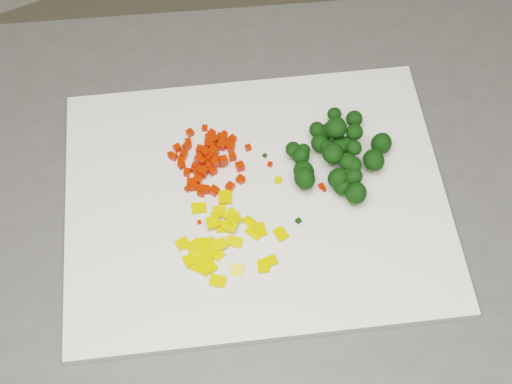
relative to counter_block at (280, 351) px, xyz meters
name	(u,v)px	position (x,y,z in m)	size (l,w,h in m)	color
counter_block	(280,351)	(0.00, 0.00, 0.00)	(1.01, 0.71, 0.90)	#4B4B48
cutting_board	(256,199)	(-0.02, 0.05, 0.46)	(0.44, 0.34, 0.01)	white
carrot_pile	(209,155)	(-0.05, 0.12, 0.48)	(0.10, 0.10, 0.03)	red
pepper_pile	(231,234)	(-0.07, 0.02, 0.47)	(0.11, 0.11, 0.02)	#DDB30B
broccoli_pile	(340,150)	(0.09, 0.05, 0.49)	(0.12, 0.12, 0.05)	black
carrot_cube_0	(187,174)	(-0.08, 0.11, 0.47)	(0.01, 0.01, 0.01)	red
carrot_cube_1	(205,156)	(-0.05, 0.13, 0.47)	(0.01, 0.01, 0.01)	red
carrot_cube_2	(205,128)	(-0.03, 0.16, 0.47)	(0.01, 0.01, 0.01)	red
carrot_cube_3	(200,160)	(-0.06, 0.12, 0.47)	(0.01, 0.01, 0.01)	red
carrot_cube_4	(181,166)	(-0.08, 0.13, 0.46)	(0.01, 0.01, 0.01)	red
carrot_cube_5	(212,133)	(-0.03, 0.15, 0.47)	(0.01, 0.01, 0.01)	red
carrot_cube_6	(209,166)	(-0.05, 0.11, 0.47)	(0.01, 0.01, 0.01)	red
carrot_cube_7	(191,183)	(-0.08, 0.10, 0.47)	(0.01, 0.01, 0.01)	red
carrot_cube_8	(215,163)	(-0.05, 0.11, 0.47)	(0.01, 0.01, 0.01)	red
carrot_cube_9	(231,142)	(-0.01, 0.13, 0.47)	(0.01, 0.01, 0.01)	red
carrot_cube_10	(206,159)	(-0.05, 0.12, 0.47)	(0.01, 0.01, 0.01)	red
carrot_cube_11	(222,146)	(-0.03, 0.13, 0.47)	(0.01, 0.01, 0.01)	red
carrot_cube_12	(223,140)	(-0.02, 0.14, 0.47)	(0.01, 0.01, 0.01)	red
carrot_cube_13	(248,148)	(0.00, 0.11, 0.47)	(0.01, 0.01, 0.01)	red
carrot_cube_14	(242,180)	(-0.03, 0.08, 0.47)	(0.01, 0.01, 0.01)	red
carrot_cube_15	(182,161)	(-0.08, 0.13, 0.47)	(0.01, 0.01, 0.01)	red
carrot_cube_16	(224,134)	(-0.02, 0.15, 0.46)	(0.01, 0.01, 0.01)	red
carrot_cube_17	(224,137)	(-0.02, 0.14, 0.46)	(0.01, 0.01, 0.01)	red
carrot_cube_18	(206,153)	(-0.05, 0.13, 0.47)	(0.01, 0.01, 0.01)	red
carrot_cube_19	(212,155)	(-0.04, 0.12, 0.47)	(0.01, 0.01, 0.01)	red
carrot_cube_20	(213,151)	(-0.04, 0.12, 0.47)	(0.01, 0.01, 0.01)	red
carrot_cube_21	(196,169)	(-0.07, 0.11, 0.47)	(0.01, 0.01, 0.01)	red
carrot_cube_22	(209,158)	(-0.05, 0.12, 0.47)	(0.01, 0.01, 0.01)	red
carrot_cube_23	(214,140)	(-0.03, 0.14, 0.47)	(0.01, 0.01, 0.01)	red
carrot_cube_24	(170,155)	(-0.09, 0.15, 0.46)	(0.01, 0.01, 0.01)	red
carrot_cube_25	(232,157)	(-0.02, 0.11, 0.47)	(0.01, 0.01, 0.01)	red
carrot_cube_26	(206,156)	(-0.05, 0.13, 0.47)	(0.01, 0.01, 0.01)	red
carrot_cube_27	(197,173)	(-0.07, 0.11, 0.47)	(0.01, 0.01, 0.01)	red
carrot_cube_28	(232,139)	(-0.01, 0.13, 0.47)	(0.01, 0.01, 0.01)	red
carrot_cube_29	(182,163)	(-0.08, 0.13, 0.47)	(0.01, 0.01, 0.01)	red
carrot_cube_30	(195,165)	(-0.07, 0.12, 0.47)	(0.01, 0.01, 0.01)	red
carrot_cube_31	(230,187)	(-0.04, 0.07, 0.47)	(0.01, 0.01, 0.01)	red
carrot_cube_32	(174,157)	(-0.08, 0.14, 0.47)	(0.01, 0.01, 0.01)	red
carrot_cube_33	(201,190)	(-0.07, 0.08, 0.47)	(0.01, 0.01, 0.01)	red
carrot_cube_34	(206,165)	(-0.05, 0.11, 0.46)	(0.01, 0.01, 0.01)	red
carrot_cube_35	(200,158)	(-0.06, 0.12, 0.47)	(0.01, 0.01, 0.01)	red
carrot_cube_36	(212,171)	(-0.05, 0.10, 0.47)	(0.01, 0.01, 0.01)	red
carrot_cube_37	(188,189)	(-0.09, 0.09, 0.46)	(0.01, 0.01, 0.01)	red
carrot_cube_38	(184,154)	(-0.07, 0.14, 0.47)	(0.01, 0.01, 0.01)	red
carrot_cube_39	(199,158)	(-0.06, 0.13, 0.47)	(0.01, 0.01, 0.01)	red
carrot_cube_40	(214,191)	(-0.06, 0.08, 0.47)	(0.01, 0.01, 0.01)	red
carrot_cube_41	(202,193)	(-0.08, 0.08, 0.47)	(0.01, 0.01, 0.01)	red
carrot_cube_42	(182,165)	(-0.08, 0.13, 0.47)	(0.01, 0.01, 0.01)	red
carrot_cube_43	(206,189)	(-0.07, 0.08, 0.47)	(0.01, 0.01, 0.01)	red
carrot_cube_44	(177,148)	(-0.08, 0.15, 0.47)	(0.01, 0.01, 0.01)	red
carrot_cube_45	(209,143)	(-0.04, 0.14, 0.47)	(0.01, 0.01, 0.01)	red
carrot_cube_46	(205,154)	(-0.05, 0.13, 0.47)	(0.01, 0.01, 0.01)	red
carrot_cube_47	(221,162)	(-0.04, 0.11, 0.47)	(0.01, 0.01, 0.01)	red
carrot_cube_48	(213,146)	(-0.04, 0.13, 0.47)	(0.01, 0.01, 0.01)	red
carrot_cube_49	(231,150)	(-0.02, 0.12, 0.47)	(0.01, 0.01, 0.01)	red
carrot_cube_50	(210,144)	(-0.04, 0.13, 0.47)	(0.01, 0.01, 0.01)	red
carrot_cube_51	(203,172)	(-0.06, 0.10, 0.47)	(0.01, 0.01, 0.01)	red
carrot_cube_52	(187,147)	(-0.06, 0.15, 0.47)	(0.01, 0.01, 0.01)	red
carrot_cube_53	(223,160)	(-0.04, 0.11, 0.47)	(0.01, 0.01, 0.01)	red
carrot_cube_54	(228,144)	(-0.02, 0.13, 0.47)	(0.01, 0.01, 0.01)	red
carrot_cube_55	(209,137)	(-0.03, 0.15, 0.47)	(0.01, 0.01, 0.01)	red
carrot_cube_56	(231,146)	(-0.02, 0.12, 0.47)	(0.01, 0.01, 0.01)	red
carrot_cube_57	(240,166)	(-0.02, 0.09, 0.47)	(0.01, 0.01, 0.01)	red
carrot_cube_58	(200,149)	(-0.05, 0.13, 0.47)	(0.01, 0.01, 0.01)	red
carrot_cube_59	(202,161)	(-0.06, 0.12, 0.47)	(0.01, 0.01, 0.01)	red
carrot_cube_60	(198,180)	(-0.07, 0.10, 0.47)	(0.01, 0.01, 0.01)	red
carrot_cube_61	(220,136)	(-0.02, 0.15, 0.46)	(0.01, 0.01, 0.01)	red
carrot_cube_62	(187,172)	(-0.08, 0.12, 0.47)	(0.01, 0.01, 0.01)	red
carrot_cube_63	(216,159)	(-0.04, 0.11, 0.47)	(0.01, 0.01, 0.01)	red
carrot_cube_64	(190,133)	(-0.05, 0.16, 0.47)	(0.01, 0.01, 0.01)	red
carrot_cube_65	(193,186)	(-0.08, 0.09, 0.47)	(0.01, 0.01, 0.01)	red
carrot_cube_66	(188,141)	(-0.06, 0.15, 0.47)	(0.01, 0.01, 0.01)	red
carrot_cube_67	(241,179)	(-0.03, 0.08, 0.47)	(0.01, 0.01, 0.01)	red
pepper_chunk_0	(269,262)	(-0.04, -0.03, 0.46)	(0.02, 0.01, 0.00)	#DDB30B
pepper_chunk_1	(217,215)	(-0.07, 0.05, 0.46)	(0.01, 0.01, 0.00)	#DDB30B
pepper_chunk_2	(194,246)	(-0.11, 0.02, 0.46)	(0.02, 0.01, 0.00)	#DDB30B
pepper_chunk_3	(234,242)	(-0.07, 0.01, 0.46)	(0.02, 0.01, 0.00)	#DDB30B
pepper_chunk_4	(200,252)	(-0.11, 0.01, 0.46)	(0.02, 0.02, 0.00)	#DDB30B
pepper_chunk_5	(207,244)	(-0.10, 0.02, 0.46)	(0.01, 0.02, 0.00)	#DDB30B
pepper_chunk_6	(203,266)	(-0.11, 0.00, 0.46)	(0.02, 0.02, 0.00)	#DDB30B
pepper_chunk_7	(230,226)	(-0.07, 0.03, 0.47)	(0.01, 0.02, 0.00)	#DDB30B
pepper_chunk_8	(218,245)	(-0.09, 0.01, 0.47)	(0.01, 0.02, 0.00)	#DDB30B
pepper_chunk_9	(217,254)	(-0.09, 0.00, 0.46)	(0.01, 0.02, 0.00)	#DDB30B
pepper_chunk_10	(218,281)	(-0.10, -0.03, 0.46)	(0.01, 0.02, 0.00)	#DDB30B
pepper_chunk_11	(183,244)	(-0.12, 0.03, 0.46)	(0.01, 0.01, 0.00)	#DDB30B
pepper_chunk_12	(261,229)	(-0.03, 0.01, 0.46)	(0.02, 0.01, 0.00)	#DDB30B
pepper_chunk_13	(192,260)	(-0.12, 0.01, 0.46)	(0.02, 0.01, 0.00)	#DDB30B
pepper_chunk_14	(263,266)	(-0.05, -0.03, 0.46)	(0.01, 0.01, 0.00)	#DDB30B
pepper_chunk_15	(223,227)	(-0.07, 0.03, 0.46)	(0.01, 0.01, 0.00)	#DDB30B
pepper_chunk_16	(225,197)	(-0.05, 0.06, 0.46)	(0.02, 0.02, 0.00)	#DDB30B
pepper_chunk_17	(257,229)	(-0.04, 0.01, 0.46)	(0.01, 0.01, 0.00)	#DDB30B
pepper_chunk_18	(281,234)	(-0.02, -0.01, 0.46)	(0.02, 0.01, 0.00)	#DDB30B
pepper_chunk_19	(213,222)	(-0.08, 0.04, 0.47)	(0.01, 0.01, 0.00)	#DDB30B
pepper_chunk_20	(208,267)	(-0.11, -0.01, 0.46)	(0.02, 0.02, 0.00)	#DDB30B
pepper_chunk_21	(208,255)	(-0.10, 0.01, 0.46)	(0.02, 0.02, 0.00)	#DDB30B
pepper_chunk_22	(231,215)	(-0.06, 0.04, 0.47)	(0.02, 0.01, 0.00)	#DDB30B
pepper_chunk_23	(208,251)	(-0.10, 0.01, 0.46)	(0.02, 0.02, 0.00)	#DDB30B
pepper_chunk_24	(194,264)	(-0.12, 0.00, 0.46)	(0.01, 0.01, 0.00)	#DDB30B
pepper_chunk_25	(234,219)	(-0.06, 0.03, 0.47)	(0.01, 0.01, 0.00)	#DDB30B
pepper_chunk_26	(219,210)	(-0.07, 0.05, 0.46)	(0.01, 0.01, 0.00)	#DDB30B
pepper_chunk_27	(255,232)	(-0.04, 0.01, 0.46)	(0.02, 0.02, 0.00)	#DDB30B
pepper_chunk_28	(199,208)	(-0.09, 0.07, 0.46)	(0.01, 0.02, 0.00)	#DDB30B
pepper_chunk_29	(249,221)	(-0.04, 0.02, 0.46)	(0.01, 0.01, 0.00)	#DDB30B
pepper_chunk_30	(237,270)	(-0.08, -0.02, 0.46)	(0.01, 0.01, 0.00)	#DDB30B
broccoli_floret_0	(300,158)	(0.05, 0.07, 0.48)	(0.03, 0.03, 0.03)	black
broccoli_floret_1	(332,156)	(0.08, 0.05, 0.49)	(0.03, 0.03, 0.03)	black
broccoli_floret_2	(333,117)	(0.11, 0.10, 0.47)	(0.02, 0.02, 0.03)	black
broccoli_floret_3	(352,167)	(0.09, 0.03, 0.48)	(0.03, 0.03, 0.03)	black
broccoli_floret_4	(302,172)	(0.04, 0.05, 0.47)	(0.03, 0.03, 0.03)	black
broccoli_floret_5	(372,163)	(0.12, 0.02, 0.48)	(0.03, 0.03, 0.03)	black
broccoli_floret_6	(320,145)	(0.08, 0.07, 0.47)	(0.03, 0.03, 0.03)	black
broccoli_floret_7	(303,174)	(0.04, 0.05, 0.48)	(0.03, 0.03, 0.03)	black
broccoli_floret_8	(335,131)	(0.09, 0.07, 0.50)	(0.04, 0.04, 0.04)	black
broccoli_floret_9	(348,177)	(0.08, 0.02, 0.48)	(0.02, 0.02, 0.03)	black
broccoli_floret_10	(348,149)	(0.10, 0.05, 0.48)	(0.03, 0.03, 0.03)	black
broccoli_floret_11	(355,196)	(0.08, -0.01, 0.48)	(0.04, 0.04, 0.03)	black
broccoli_floret_12	(339,148)	(0.09, 0.06, 0.48)	(0.03, 0.03, 0.03)	black
broccoli_floret_13	(353,136)	(0.11, 0.06, 0.49)	(0.03, 0.03, 0.03)	black
broccoli_floret_14	(304,181)	(0.03, 0.04, 0.48)	(0.03, 0.03, 0.03)	black
broccoli_floret_15	(337,181)	(0.07, 0.02, 0.48)	(0.03, 0.03, 0.03)	black
broccoli_floret_16	(353,122)	(0.13, 0.09, 0.48)	(0.03, 0.03, 0.03)	black
broccoli_floret_17	(352,180)	(0.09, 0.01, 0.48)	(0.03, 0.03, 0.03)	black
broccoli_floret_18	(327,151)	(0.08, 0.06, 0.48)	(0.02, 0.02, 0.03)	black
broccoli_floret_19	(344,182)	(0.08, 0.02, 0.47)	(0.02, 0.02, 0.03)	black
broccoli_floret_20	(293,152)	(0.04, 0.08, 0.47)	(0.02, 0.02, 0.03)	black
broccoli_floret_21	(316,133)	(0.08, 0.09, 0.48)	(0.03, 0.03, 0.03)	black
broccoli_floret_22	(380,145)	(0.14, 0.04, 0.48)	(0.04, 0.04, 0.03)	black
broccoli_floret_23	(341,189)	(0.07, 0.01, 0.47)	(0.03, 0.03, 0.03)	black
broccoli_floret_24	(329,134)	(0.09, 0.08, 0.48)	(0.03, 0.03, 0.03)	black
broccoli_floret_25	(353,152)	(0.10, 0.04, 0.49)	(0.02, 0.02, 0.03)	black
broccoli_floret_26	(347,164)	(0.09, 0.03, 0.49)	(0.03, 0.03, 0.03)	black
broccoli_floret_27	(303,154)	(0.05, 0.07, 0.48)	(0.02, 0.02, 0.03)	black
stray_bit_0	(270,164)	(0.01, 0.08, 0.46)	(0.01, 0.01, 0.00)	red
stray_bit_1	(298,221)	(0.01, 0.00, 0.46)	(0.01, 0.01, 0.00)	black
stray_bit_2	(278,180)	(0.01, 0.06, 0.46)	(0.01, 0.01, 0.01)	#DDB30B
stray_bit_3	(321,186)	(0.05, 0.03, 0.46)	(0.01, 0.01, 0.00)	red
stray_bit_4	(265,155)	(0.01, 0.10, 0.46)	(0.00, 0.00, 0.00)	black
stray_bit_5	(199,222)	(-0.09, 0.05, 0.46)	(0.00, 0.00, 0.00)	red
stray_bit_6	(237,239)	(-0.06, 0.01, 0.46)	(0.00, 0.00, 0.00)	#DDB30B
stray_bit_7	(324,190)	(0.05, 0.02, 0.46)	(0.00, 0.00, 0.00)	red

